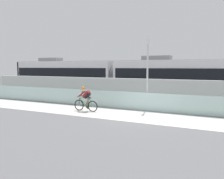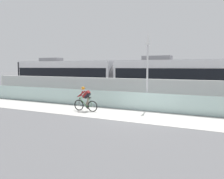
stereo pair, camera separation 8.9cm
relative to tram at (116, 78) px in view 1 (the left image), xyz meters
name	(u,v)px [view 1 (the left image)]	position (x,y,z in m)	size (l,w,h in m)	color
ground_plane	(139,116)	(4.69, -6.85, -1.89)	(200.00, 200.00, 0.00)	slate
bike_path_deck	(139,116)	(4.69, -6.85, -1.89)	(32.00, 3.20, 0.01)	silver
glass_parapet	(149,102)	(4.69, -5.00, -1.30)	(32.00, 0.05, 1.19)	silver
concrete_barrier_wall	(156,93)	(4.69, -3.20, -0.89)	(32.00, 0.36, 2.01)	silver
tram_rail_near	(164,102)	(4.69, -0.72, -1.89)	(32.00, 0.08, 0.01)	#595654
tram_rail_far	(168,100)	(4.69, 0.72, -1.89)	(32.00, 0.08, 0.01)	#595654
tram	(116,78)	(0.00, 0.00, 0.00)	(22.56, 2.54, 3.81)	silver
cyclist_on_bike	(86,99)	(1.01, -6.85, -1.11)	(1.77, 0.58, 1.61)	black
lamp_post_antenna	(148,61)	(4.47, -4.70, 1.40)	(0.28, 0.28, 5.20)	gray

